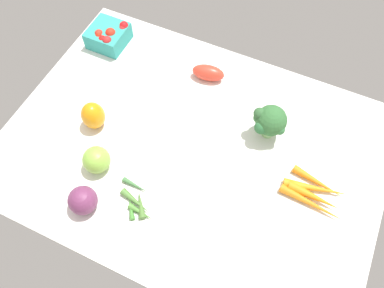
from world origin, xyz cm
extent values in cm
cube|color=white|center=(0.00, 0.00, 1.00)|extent=(104.00, 76.00, 2.00)
cone|color=#448935|center=(6.50, 22.89, 2.70)|extent=(4.89, 5.86, 1.41)
cone|color=#52823A|center=(6.05, 20.96, 2.99)|extent=(9.60, 4.19, 1.99)
cone|color=#457841|center=(8.40, 17.00, 2.74)|extent=(7.68, 2.01, 1.48)
cone|color=#508A38|center=(3.47, 22.91, 2.83)|extent=(7.39, 2.39, 1.67)
cone|color=#4D7934|center=(4.59, 21.14, 2.93)|extent=(5.85, 7.05, 1.87)
sphere|color=#703158|center=(17.38, 26.99, 5.69)|extent=(7.39, 7.39, 7.39)
cylinder|color=#95C87F|center=(-17.41, -13.09, 3.82)|extent=(3.16, 3.16, 3.63)
sphere|color=#326834|center=(-17.41, -13.09, 8.85)|extent=(8.58, 8.58, 8.58)
sphere|color=#2D6838|center=(-15.71, -10.11, 8.52)|extent=(3.77, 3.77, 3.77)
sphere|color=#336D3A|center=(-20.48, -11.54, 8.43)|extent=(2.81, 2.81, 2.81)
sphere|color=#386E3C|center=(-14.08, -12.26, 9.15)|extent=(2.94, 2.94, 2.94)
sphere|color=#326134|center=(-14.02, -12.58, 10.67)|extent=(3.35, 3.35, 3.35)
ellipsoid|color=red|center=(6.00, -24.65, 4.41)|extent=(10.61, 6.36, 4.82)
ellipsoid|color=orange|center=(28.27, 4.59, 6.43)|extent=(9.20, 9.20, 8.86)
cube|color=teal|center=(41.35, -24.69, 4.93)|extent=(11.48, 11.48, 5.86)
sphere|color=red|center=(37.22, -28.48, 7.66)|extent=(2.88, 2.88, 2.88)
sphere|color=red|center=(40.64, -20.81, 7.15)|extent=(2.59, 2.59, 2.59)
sphere|color=red|center=(37.20, -27.72, 7.32)|extent=(2.41, 2.41, 2.41)
sphere|color=red|center=(39.55, -24.00, 7.50)|extent=(3.31, 3.31, 3.31)
sphere|color=red|center=(42.86, -22.36, 7.35)|extent=(2.72, 2.72, 2.72)
sphere|color=red|center=(42.44, -21.66, 7.18)|extent=(2.50, 2.50, 2.50)
sphere|color=red|center=(38.86, -20.72, 7.46)|extent=(2.99, 2.99, 2.99)
cone|color=orange|center=(-34.70, 2.68, 3.16)|extent=(17.34, 4.23, 2.33)
cone|color=orange|center=(-34.63, 0.70, 3.41)|extent=(13.76, 3.75, 2.81)
cone|color=orange|center=(-34.54, -1.84, 3.26)|extent=(16.79, 6.24, 2.53)
cone|color=orange|center=(-34.47, -3.84, 3.12)|extent=(14.27, 4.84, 2.25)
sphere|color=#89BF43|center=(20.34, 15.85, 5.70)|extent=(7.40, 7.40, 7.40)
camera|label=1|loc=(-22.46, 48.28, 96.24)|focal=36.40mm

